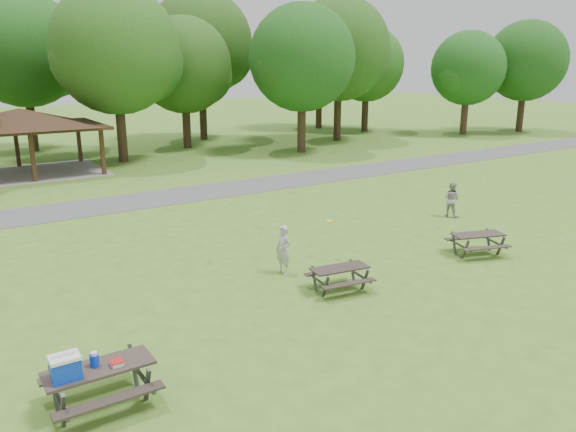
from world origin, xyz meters
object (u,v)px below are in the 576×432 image
at_px(frisbee_thrower, 283,250).
at_px(frisbee_catcher, 451,199).
at_px(picnic_table_near, 89,373).
at_px(picnic_table_middle, 340,273).

distance_m(frisbee_thrower, frisbee_catcher, 9.62).
xyz_separation_m(picnic_table_near, frisbee_catcher, (16.25, 5.63, -0.05)).
height_order(picnic_table_near, frisbee_catcher, frisbee_catcher).
height_order(frisbee_thrower, frisbee_catcher, frisbee_thrower).
bearing_deg(picnic_table_middle, frisbee_catcher, 22.55).
xyz_separation_m(picnic_table_middle, frisbee_thrower, (-0.63, 1.97, 0.24)).
distance_m(picnic_table_middle, frisbee_thrower, 2.08).
relative_size(picnic_table_near, frisbee_thrower, 1.30).
xyz_separation_m(picnic_table_near, picnic_table_middle, (7.41, 1.96, -0.26)).
bearing_deg(picnic_table_near, frisbee_thrower, 30.08).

